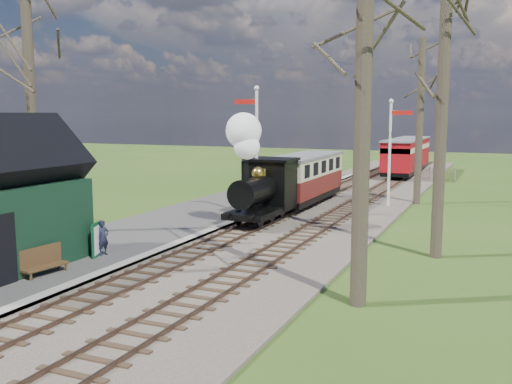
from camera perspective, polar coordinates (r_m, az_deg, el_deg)
distant_hills at (r=76.01m, az=16.41°, el=-8.69°), size 114.40×48.00×22.02m
ballast_bed at (r=31.69m, az=7.72°, el=-1.14°), size 8.00×60.00×0.10m
track_near at (r=32.06m, az=5.48°, el=-0.91°), size 1.60×60.00×0.15m
track_far at (r=31.36m, az=10.00°, el=-1.19°), size 1.60×60.00×0.15m
platform at (r=26.26m, az=-7.31°, el=-2.87°), size 5.00×44.00×0.20m
coping_strip at (r=25.18m, az=-2.79°, el=-3.26°), size 0.40×44.00×0.21m
semaphore_near at (r=26.38m, az=-0.07°, el=4.95°), size 1.22×0.24×6.22m
semaphore_far at (r=30.67m, az=13.38°, el=4.63°), size 1.22×0.24×5.72m
bare_trees at (r=20.11m, az=-1.31°, el=8.59°), size 15.51×22.39×12.00m
fence_line at (r=45.37m, az=11.34°, el=2.09°), size 12.60×0.08×1.00m
locomotive at (r=25.08m, az=0.41°, el=1.55°), size 1.92×4.48×4.80m
coach at (r=30.79m, az=4.86°, el=1.57°), size 2.24×7.68×2.36m
red_carriage_a at (r=45.08m, az=14.30°, el=3.37°), size 2.30×5.69×2.42m
red_carriage_b at (r=50.50m, az=15.31°, el=3.78°), size 2.30×5.69×2.42m
sign_board at (r=19.82m, az=-15.62°, el=-4.59°), size 0.33×0.77×1.15m
bench at (r=18.20m, az=-20.56°, el=-6.50°), size 0.63×1.50×0.83m
person at (r=19.92m, az=-15.03°, el=-4.45°), size 0.37×0.48×1.19m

